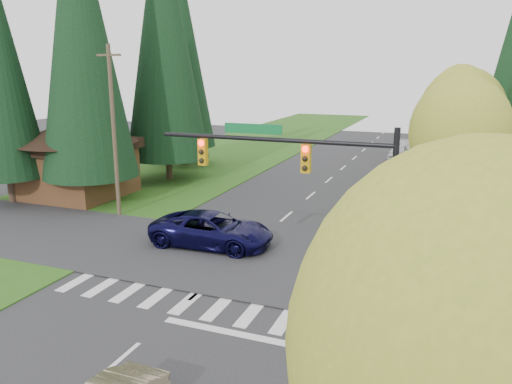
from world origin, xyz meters
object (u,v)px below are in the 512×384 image
Objects in this scene: parked_car_a at (354,217)px; parked_car_d at (398,153)px; parked_car_c at (405,170)px; suv_navy at (212,230)px; parked_car_e at (404,146)px; parked_car_b at (402,175)px.

parked_car_d reaches higher than parked_car_a.
parked_car_c is at bearing 89.53° from parked_car_a.
suv_navy is at bearing -133.88° from parked_car_a.
parked_car_d is 1.03× the size of parked_car_e.
parked_car_d is at bearing 92.63° from parked_car_c.
suv_navy is 1.42× the size of parked_car_e.
suv_navy reaches higher than parked_car_a.
parked_car_a is at bearing -95.12° from parked_car_e.
parked_car_b is at bearing -90.08° from parked_car_e.
suv_navy reaches higher than parked_car_e.
parked_car_c is 8.43m from parked_car_d.
parked_car_c is at bearing -22.43° from suv_navy.
parked_car_d reaches higher than parked_car_e.
parked_car_d is (0.00, 23.09, 0.06)m from parked_car_a.
parked_car_b is at bearing -97.78° from parked_car_c.
parked_car_b is (7.44, 18.21, -0.23)m from suv_navy.
parked_car_b is 15.63m from parked_car_e.
parked_car_e is at bearing 88.90° from parked_car_c.
suv_navy is at bearing -117.33° from parked_car_c.
parked_car_c is at bearing -81.10° from parked_car_d.
suv_navy is 21.42m from parked_car_c.
parked_car_a is 14.84m from parked_car_c.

